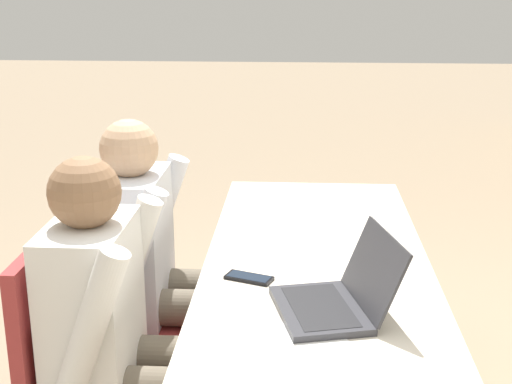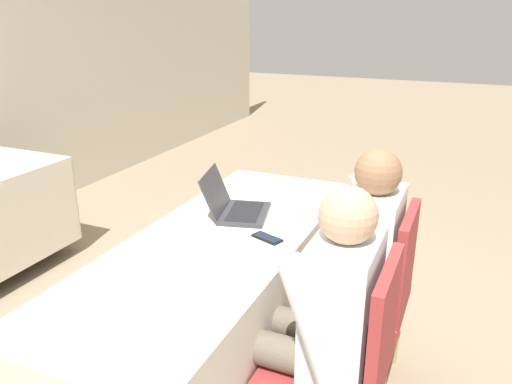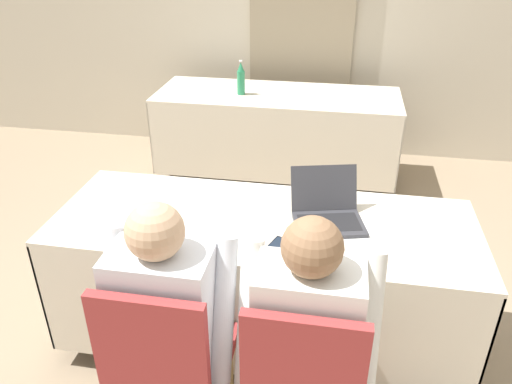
# 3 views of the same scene
# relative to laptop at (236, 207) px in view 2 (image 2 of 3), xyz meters

# --- Properties ---
(ground_plane) EXTENTS (24.00, 24.00, 0.00)m
(ground_plane) POSITION_rel_laptop_xyz_m (-0.29, -0.04, -0.78)
(ground_plane) COLOR gray
(conference_table_near) EXTENTS (1.95, 0.72, 0.73)m
(conference_table_near) POSITION_rel_laptop_xyz_m (-0.29, -0.04, -0.22)
(conference_table_near) COLOR beige
(conference_table_near) RESTS_ON ground_plane
(laptop) EXTENTS (0.37, 0.37, 0.22)m
(laptop) POSITION_rel_laptop_xyz_m (0.00, 0.00, 0.00)
(laptop) COLOR #333338
(laptop) RESTS_ON conference_table_near
(cell_phone) EXTENTS (0.11, 0.15, 0.01)m
(cell_phone) POSITION_rel_laptop_xyz_m (-0.20, -0.25, -0.04)
(cell_phone) COLOR black
(cell_phone) RESTS_ON conference_table_near
(paper_beside_laptop) EXTENTS (0.22, 0.30, 0.00)m
(paper_beside_laptop) POSITION_rel_laptop_xyz_m (0.48, 0.13, -0.04)
(paper_beside_laptop) COLOR white
(paper_beside_laptop) RESTS_ON conference_table_near
(paper_centre_table) EXTENTS (0.30, 0.35, 0.00)m
(paper_centre_table) POSITION_rel_laptop_xyz_m (0.18, -0.13, -0.04)
(paper_centre_table) COLOR white
(paper_centre_table) RESTS_ON conference_table_near
(chair_near_left) EXTENTS (0.44, 0.44, 0.89)m
(chair_near_left) POSITION_rel_laptop_xyz_m (-0.55, -0.71, -0.29)
(chair_near_left) COLOR tan
(chair_near_left) RESTS_ON ground_plane
(chair_near_right) EXTENTS (0.44, 0.44, 0.89)m
(chair_near_right) POSITION_rel_laptop_xyz_m (-0.03, -0.71, -0.29)
(chair_near_right) COLOR tan
(chair_near_right) RESTS_ON ground_plane
(person_checkered_shirt) EXTENTS (0.50, 0.52, 1.15)m
(person_checkered_shirt) POSITION_rel_laptop_xyz_m (-0.55, -0.61, -0.13)
(person_checkered_shirt) COLOR #665B4C
(person_checkered_shirt) RESTS_ON ground_plane
(person_white_shirt) EXTENTS (0.50, 0.52, 1.15)m
(person_white_shirt) POSITION_rel_laptop_xyz_m (-0.03, -0.61, -0.13)
(person_white_shirt) COLOR #665B4C
(person_white_shirt) RESTS_ON ground_plane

